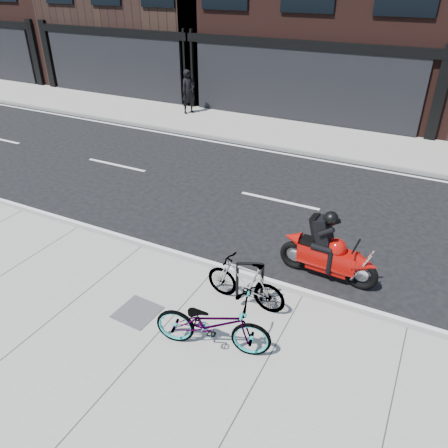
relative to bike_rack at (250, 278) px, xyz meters
The scene contains 9 objects.
ground 2.89m from the bike_rack, 112.67° to the left, with size 120.00×120.00×0.00m, color black.
sidewalk_near 2.70m from the bike_rack, 114.35° to the right, with size 60.00×6.00×0.13m, color gray.
sidewalk_far 10.42m from the bike_rack, 95.99° to the left, with size 60.00×3.50×0.13m, color gray.
bike_rack is the anchor object (origin of this frame).
bicycle_front 1.43m from the bike_rack, 91.89° to the right, with size 0.70×2.02×1.06m, color gray.
bicycle_rear 0.13m from the bike_rack, 110.28° to the right, with size 0.47×1.68×1.01m, color gray.
motorcycle 2.00m from the bike_rack, 52.76° to the left, with size 2.18×0.56×1.62m.
pedestrian 13.49m from the bike_rack, 126.03° to the left, with size 0.71×0.46×1.93m, color black.
utility_grate 2.26m from the bike_rack, 143.21° to the right, with size 0.75×0.75×0.01m, color #474749.
Camera 1 is at (3.72, -8.85, 5.79)m, focal length 35.00 mm.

